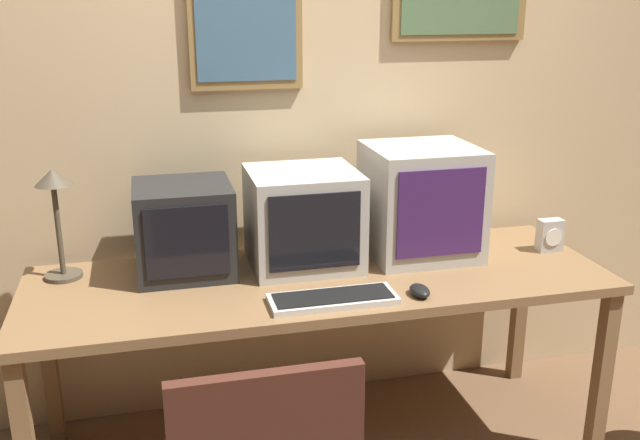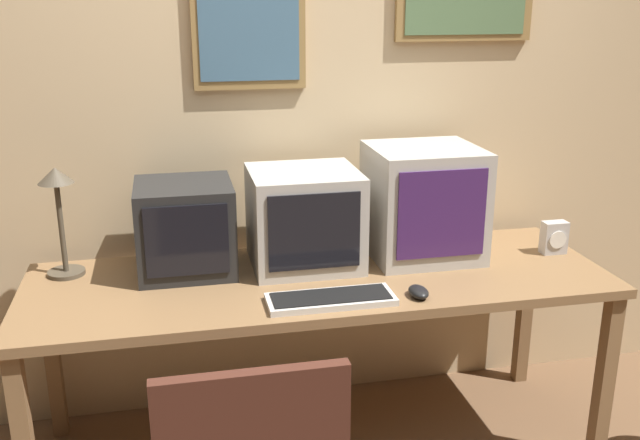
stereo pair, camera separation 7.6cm
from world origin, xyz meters
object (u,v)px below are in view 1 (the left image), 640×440
Objects in this scene: monitor_right at (421,201)px; desk_lamp at (56,204)px; monitor_center at (303,218)px; monitor_left at (184,229)px; desk_clock at (550,235)px; keyboard_main at (333,299)px; mouse_near_keyboard at (420,291)px.

desk_lamp is at bearing 176.98° from monitor_right.
monitor_right reaches higher than monitor_center.
monitor_left reaches higher than desk_clock.
monitor_right is at bearing 0.05° from monitor_center.
keyboard_main is at bearing -26.59° from desk_lamp.
desk_clock is at bearing 16.00° from keyboard_main.
desk_clock is at bearing -5.16° from desk_lamp.
desk_clock is at bearing -10.65° from monitor_right.
monitor_left is 0.87× the size of monitor_center.
monitor_right reaches higher than desk_clock.
monitor_center is 0.48m from monitor_right.
desk_lamp reaches higher than monitor_left.
monitor_right is 4.20× the size of mouse_near_keyboard.
monitor_right is (0.48, 0.00, 0.03)m from monitor_center.
keyboard_main is at bearing -87.55° from monitor_center.
monitor_right is at bearing 68.88° from mouse_near_keyboard.
desk_lamp is at bearing 174.14° from monitor_left.
keyboard_main is at bearing 176.45° from mouse_near_keyboard.
monitor_left reaches higher than keyboard_main.
keyboard_main is 3.31× the size of desk_clock.
mouse_near_keyboard is (-0.16, -0.40, -0.20)m from monitor_right.
monitor_right is 1.38m from desk_lamp.
monitor_left is 0.46m from desk_lamp.
mouse_near_keyboard is (0.77, -0.43, -0.15)m from monitor_left.
monitor_center is 0.54m from mouse_near_keyboard.
monitor_left is 1.47m from desk_clock.
monitor_right is (0.93, -0.03, 0.05)m from monitor_left.
monitor_right is at bearing 39.62° from keyboard_main.
desk_lamp is (-0.90, 0.07, 0.10)m from monitor_center.
desk_lamp is at bearing 153.41° from keyboard_main.
desk_lamp is (-1.91, 0.17, 0.22)m from desk_clock.
monitor_center is at bearing -3.48° from monitor_left.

